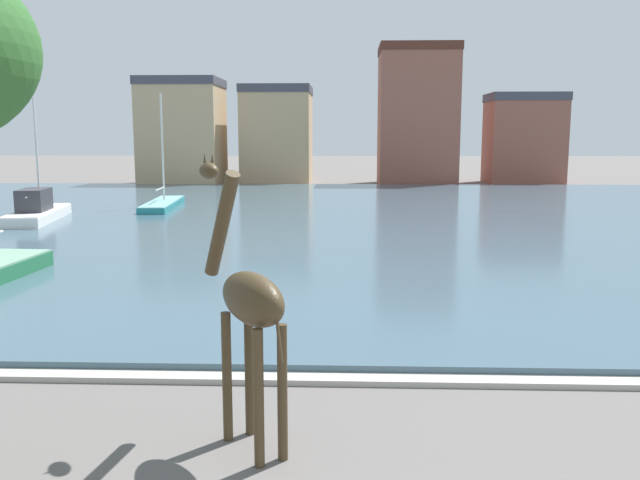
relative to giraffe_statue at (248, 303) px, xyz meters
name	(u,v)px	position (x,y,z in m)	size (l,w,h in m)	color
harbor_water	(347,218)	(1.59, 28.15, -2.21)	(90.04, 50.19, 0.26)	#3D5666
quay_edge_coping	(350,380)	(1.59, 2.81, -2.28)	(90.04, 0.50, 0.12)	#ADA89E
giraffe_statue	(248,303)	(0.00, 0.00, 0.00)	(1.84, 2.33, 4.58)	#42331E
sailboat_teal	(165,204)	(-10.26, 33.12, -1.98)	(2.36, 9.25, 7.48)	teal
sailboat_white	(40,212)	(-15.28, 26.08, -1.70)	(3.16, 8.39, 6.81)	white
townhouse_tall_gabled	(183,132)	(-14.50, 56.06, 2.81)	(7.72, 7.18, 10.26)	tan
townhouse_narrow_midrow	(277,135)	(-5.46, 58.91, 2.52)	(6.96, 7.55, 9.70)	tan
townhouse_corner_house	(417,115)	(8.49, 56.92, 4.37)	(7.58, 6.60, 13.39)	#8E5142
townhouse_wide_warehouse	(524,138)	(19.38, 58.67, 2.13)	(7.39, 5.67, 8.91)	#8E5142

